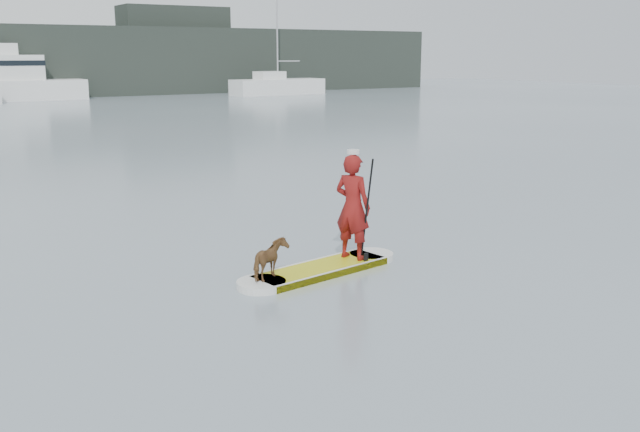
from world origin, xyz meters
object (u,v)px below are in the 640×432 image
sailboat_f (277,85)px  motor_yacht_a (14,80)px  paddleboard (320,269)px  dog (270,260)px  paddler (353,207)px

sailboat_f → motor_yacht_a: (-21.70, 3.46, 0.76)m
paddleboard → dog: 1.13m
motor_yacht_a → dog: bearing=-96.0°
motor_yacht_a → sailboat_f: bearing=-10.2°
paddleboard → motor_yacht_a: size_ratio=0.33×
dog → sailboat_f: size_ratio=0.06×
paddleboard → dog: (-1.05, -0.18, 0.38)m
paddler → motor_yacht_a: (2.51, 51.36, 0.60)m
dog → sailboat_f: (26.01, 48.21, 0.45)m
paddler → sailboat_f: 53.68m
dog → motor_yacht_a: motor_yacht_a is taller
dog → paddler: bearing=-114.3°
paddleboard → sailboat_f: sailboat_f is taller
paddleboard → sailboat_f: 54.14m
paddler → sailboat_f: bearing=-51.1°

